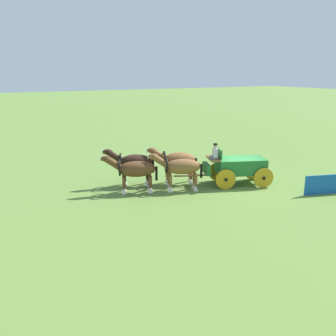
% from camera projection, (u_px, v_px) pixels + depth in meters
% --- Properties ---
extents(ground_plane, '(220.00, 220.00, 0.00)m').
position_uv_depth(ground_plane, '(239.00, 184.00, 21.92)').
color(ground_plane, olive).
extents(show_wagon, '(5.72, 2.97, 2.61)m').
position_uv_depth(show_wagon, '(238.00, 166.00, 21.60)').
color(show_wagon, '#236B2D').
rests_on(show_wagon, ground).
extents(draft_horse_rear_near, '(3.02, 1.61, 2.19)m').
position_uv_depth(draft_horse_rear_near, '(180.00, 168.00, 20.47)').
color(draft_horse_rear_near, brown).
rests_on(draft_horse_rear_near, ground).
extents(draft_horse_rear_off, '(2.95, 1.63, 2.26)m').
position_uv_depth(draft_horse_rear_off, '(177.00, 161.00, 21.70)').
color(draft_horse_rear_off, brown).
rests_on(draft_horse_rear_off, ground).
extents(draft_horse_lead_near, '(3.04, 1.63, 2.15)m').
position_uv_depth(draft_horse_lead_near, '(134.00, 170.00, 20.15)').
color(draft_horse_lead_near, brown).
rests_on(draft_horse_lead_near, ground).
extents(draft_horse_lead_off, '(2.91, 1.58, 2.24)m').
position_uv_depth(draft_horse_lead_off, '(133.00, 163.00, 21.38)').
color(draft_horse_lead_off, '#331E14').
rests_on(draft_horse_lead_off, ground).
extents(sponsor_banner, '(3.08, 0.99, 1.10)m').
position_uv_depth(sponsor_banner, '(331.00, 184.00, 20.08)').
color(sponsor_banner, '#1959B2').
rests_on(sponsor_banner, ground).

